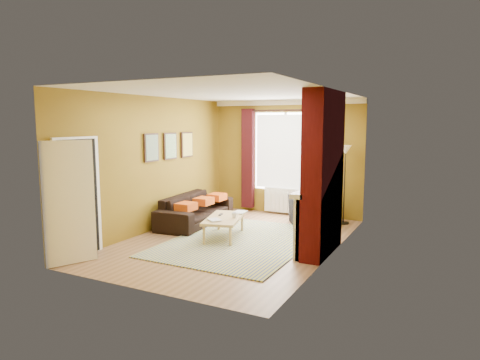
# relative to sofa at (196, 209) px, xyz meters

# --- Properties ---
(ground) EXTENTS (5.50, 5.50, 0.00)m
(ground) POSITION_rel_sofa_xyz_m (1.42, -0.85, -0.33)
(ground) COLOR brown
(ground) RESTS_ON ground
(room_walls) EXTENTS (3.82, 5.54, 2.83)m
(room_walls) POSITION_rel_sofa_xyz_m (2.05, -0.56, 1.05)
(room_walls) COLOR olive
(room_walls) RESTS_ON ground
(striped_rug) EXTENTS (2.49, 3.44, 0.02)m
(striped_rug) POSITION_rel_sofa_xyz_m (1.57, -0.88, -0.32)
(striped_rug) COLOR #32468B
(striped_rug) RESTS_ON ground
(sofa) EXTENTS (1.06, 2.31, 0.66)m
(sofa) POSITION_rel_sofa_xyz_m (0.00, 0.00, 0.00)
(sofa) COLOR black
(sofa) RESTS_ON ground
(armchair) EXTENTS (1.26, 1.21, 0.63)m
(armchair) POSITION_rel_sofa_xyz_m (2.37, 1.08, -0.01)
(armchair) COLOR black
(armchair) RESTS_ON ground
(coffee_table) EXTENTS (0.94, 1.38, 0.42)m
(coffee_table) POSITION_rel_sofa_xyz_m (1.15, -0.77, 0.05)
(coffee_table) COLOR tan
(coffee_table) RESTS_ON ground
(wicker_stool) EXTENTS (0.36, 0.36, 0.42)m
(wicker_stool) POSITION_rel_sofa_xyz_m (2.06, 1.55, -0.12)
(wicker_stool) COLOR olive
(wicker_stool) RESTS_ON ground
(floor_lamp) EXTENTS (0.27, 0.27, 1.76)m
(floor_lamp) POSITION_rel_sofa_xyz_m (2.97, 1.50, 1.06)
(floor_lamp) COLOR black
(floor_lamp) RESTS_ON ground
(book_a) EXTENTS (0.36, 0.35, 0.03)m
(book_a) POSITION_rel_sofa_xyz_m (1.07, -1.20, 0.10)
(book_a) COLOR #999999
(book_a) RESTS_ON coffee_table
(book_b) EXTENTS (0.28, 0.36, 0.02)m
(book_b) POSITION_rel_sofa_xyz_m (1.13, -0.29, 0.10)
(book_b) COLOR #999999
(book_b) RESTS_ON coffee_table
(mug) EXTENTS (0.15, 0.15, 0.10)m
(mug) POSITION_rel_sofa_xyz_m (1.36, -0.73, 0.14)
(mug) COLOR #999999
(mug) RESTS_ON coffee_table
(tv_remote) EXTENTS (0.08, 0.16, 0.02)m
(tv_remote) POSITION_rel_sofa_xyz_m (1.01, -0.64, 0.10)
(tv_remote) COLOR #272729
(tv_remote) RESTS_ON coffee_table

